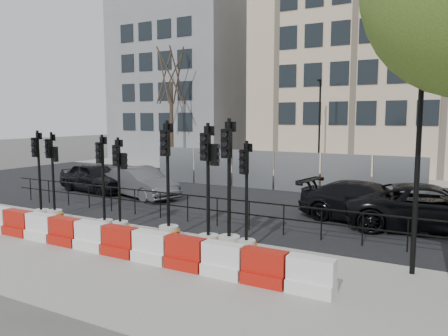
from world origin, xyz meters
The scene contains 24 objects.
ground centered at (0.00, 0.00, 0.00)m, with size 120.00×120.00×0.00m, color #51514C.
sidewalk_near centered at (0.00, -3.00, 0.01)m, with size 40.00×6.00×0.02m, color gray.
road centered at (0.00, 7.00, 0.01)m, with size 40.00×14.00×0.03m, color black.
sidewalk_far centered at (0.00, 16.00, 0.01)m, with size 40.00×4.00×0.02m, color gray.
building_grey centered at (-14.00, 21.99, 7.00)m, with size 11.00×9.06×14.00m.
building_cream centered at (2.00, 21.99, 9.00)m, with size 15.00×10.06×18.00m.
kerb_railing centered at (0.00, 1.20, 0.69)m, with size 18.00×0.04×1.00m.
heras_fencing centered at (0.57, 9.86, 0.65)m, with size 14.33×1.72×2.00m.
lamp_post_far centered at (0.50, 14.98, 3.22)m, with size 0.12×0.56×6.00m.
lamp_post_near centered at (7.50, -0.52, 3.22)m, with size 0.12×0.56×6.00m.
tree_bare_far centered at (-11.00, 15.50, 6.65)m, with size 2.00×2.00×9.00m.
barrier_row centered at (0.00, -2.80, 0.37)m, with size 12.55×0.50×0.80m.
traffic_signal_a centered at (-4.80, -1.10, 0.67)m, with size 0.64×0.64×3.23m.
traffic_signal_b centered at (-4.32, -0.91, 0.76)m, with size 0.63×0.63×3.18m.
traffic_signal_c centered at (-1.67, -1.15, 0.65)m, with size 0.62×0.62×3.15m.
traffic_signal_d centered at (-1.11, -1.02, 0.73)m, with size 0.60×0.60×3.07m.
traffic_signal_e centered at (0.74, -0.95, 0.74)m, with size 0.71×0.71×3.60m.
traffic_signal_f centered at (2.31, -1.22, 0.84)m, with size 0.70×0.70×3.54m.
traffic_signal_g centered at (2.89, -1.08, 0.76)m, with size 0.72×0.72×3.66m.
traffic_signal_h centered at (3.36, -0.97, 0.64)m, with size 0.61×0.61×3.08m.
car_a centered at (-7.53, 4.25, 0.73)m, with size 4.53×2.40×1.47m, color black.
car_b centered at (-4.56, 4.16, 0.70)m, with size 4.52×2.69×1.41m, color #4B4B50.
car_c centered at (5.59, 4.19, 0.71)m, with size 5.20×2.83×1.43m, color black.
car_d centered at (7.59, 4.12, 0.76)m, with size 5.85×3.58×1.52m, color black.
Camera 1 is at (8.45, -11.36, 3.69)m, focal length 35.00 mm.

